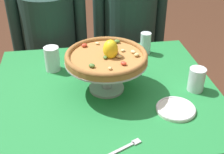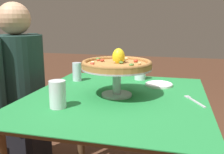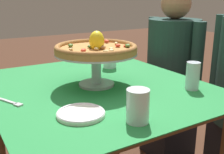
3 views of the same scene
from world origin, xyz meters
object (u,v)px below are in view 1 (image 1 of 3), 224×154
at_px(water_glass_side_right, 196,81).
at_px(water_glass_back_left, 52,60).
at_px(diner_left, 52,51).
at_px(diner_right, 129,38).
at_px(side_plate, 176,109).
at_px(pizza, 107,56).
at_px(pizza_stand, 106,68).
at_px(water_glass_back_right, 145,45).
at_px(dinner_fork, 122,149).

height_order(water_glass_side_right, water_glass_back_left, water_glass_back_left).
xyz_separation_m(diner_left, diner_right, (0.57, 0.04, 0.05)).
bearing_deg(diner_left, side_plate, -59.65).
height_order(pizza, water_glass_side_right, pizza).
bearing_deg(pizza, water_glass_side_right, -9.39).
distance_m(pizza_stand, water_glass_back_left, 0.35).
bearing_deg(side_plate, diner_right, 89.89).
bearing_deg(side_plate, pizza_stand, 142.55).
bearing_deg(diner_right, diner_left, -175.91).
relative_size(pizza_stand, water_glass_side_right, 3.30).
xyz_separation_m(water_glass_back_right, water_glass_back_left, (-0.54, -0.12, 0.00)).
bearing_deg(pizza, side_plate, -37.60).
relative_size(dinner_fork, diner_left, 0.15).
bearing_deg(diner_right, pizza, -108.98).
xyz_separation_m(pizza_stand, dinner_fork, (0.00, -0.41, -0.11)).
distance_m(water_glass_side_right, side_plate, 0.21).
distance_m(pizza_stand, water_glass_back_right, 0.45).
bearing_deg(water_glass_back_right, pizza, -128.50).
relative_size(pizza, diner_left, 0.31).
distance_m(water_glass_back_right, water_glass_back_left, 0.55).
bearing_deg(dinner_fork, diner_right, 77.18).
distance_m(water_glass_back_left, dinner_fork, 0.69).
xyz_separation_m(side_plate, diner_left, (-0.57, 0.98, -0.17)).
bearing_deg(water_glass_back_right, pizza_stand, -128.67).
xyz_separation_m(water_glass_back_left, diner_right, (0.54, 0.58, -0.17)).
bearing_deg(diner_right, water_glass_side_right, -80.71).
relative_size(water_glass_side_right, diner_right, 0.09).
xyz_separation_m(water_glass_back_left, side_plate, (0.54, -0.44, -0.05)).
xyz_separation_m(pizza, water_glass_back_left, (-0.26, 0.23, -0.12)).
height_order(pizza_stand, water_glass_back_right, pizza_stand).
bearing_deg(pizza, pizza_stand, 176.07).
bearing_deg(side_plate, water_glass_back_right, 90.09).
distance_m(pizza, dinner_fork, 0.45).
bearing_deg(water_glass_side_right, dinner_fork, -141.03).
height_order(pizza, water_glass_back_right, pizza).
bearing_deg(pizza, dinner_fork, -89.90).
bearing_deg(pizza, diner_right, 71.02).
height_order(water_glass_back_right, side_plate, water_glass_back_right).
distance_m(water_glass_side_right, dinner_fork, 0.54).
bearing_deg(pizza_stand, dinner_fork, -89.67).
bearing_deg(pizza_stand, water_glass_back_left, 138.81).
relative_size(diner_left, diner_right, 0.94).
distance_m(water_glass_side_right, water_glass_back_left, 0.74).
height_order(dinner_fork, diner_right, diner_right).
bearing_deg(water_glass_back_left, side_plate, -39.31).
distance_m(water_glass_side_right, diner_left, 1.12).
bearing_deg(water_glass_side_right, diner_left, 130.67).
bearing_deg(water_glass_back_right, dinner_fork, -109.95).
bearing_deg(dinner_fork, side_plate, 35.67).
height_order(water_glass_side_right, dinner_fork, water_glass_side_right).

